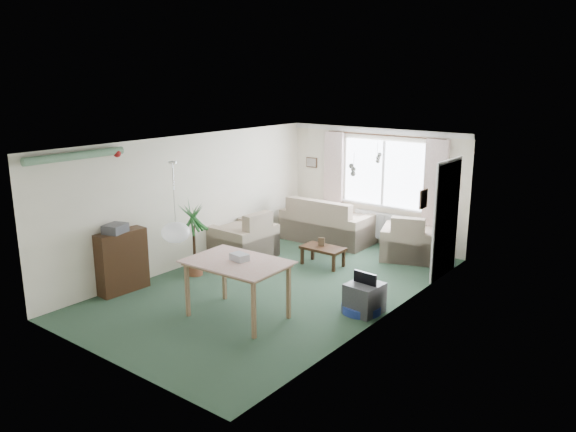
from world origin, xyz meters
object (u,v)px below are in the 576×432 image
Objects in this scene: tv_cube at (364,298)px; coffee_table at (323,256)px; bookshelf at (122,261)px; armchair_corner at (409,236)px; sofa at (328,219)px; houseplant at (194,239)px; armchair_left at (243,234)px; pet_bed at (361,308)px; dining_table at (238,290)px.

coffee_table is at bearing 145.12° from tv_cube.
armchair_corner is at bearing 59.36° from bookshelf.
coffee_table is at bearing 118.98° from sofa.
armchair_left is at bearing 90.58° from houseplant.
bookshelf is at bearing -154.71° from pet_bed.
tv_cube is at bearing 42.46° from dining_table.
coffee_table is (-1.05, -1.38, -0.26)m from armchair_corner.
armchair_corner is 1.96× the size of tv_cube.
sofa is 1.86× the size of bookshelf.
dining_table reaches higher than tv_cube.
tv_cube is at bearing 82.84° from armchair_corner.
armchair_corner is at bearing 79.66° from dining_table.
bookshelf is (-2.90, -4.42, 0.07)m from armchair_corner.
tv_cube is (3.20, -0.88, -0.23)m from armchair_left.
coffee_table is at bearing 111.05° from armchair_left.
armchair_corner is at bearing 101.97° from pet_bed.
sofa is 3.75m from pet_bed.
armchair_left is at bearing 84.96° from bookshelf.
bookshelf is 0.76× the size of dining_table.
sofa is 1.65m from coffee_table.
coffee_table is at bearing 50.24° from houseplant.
bookshelf is at bearing -121.29° from coffee_table.
sofa is 3.75× the size of tv_cube.
sofa is 3.16× the size of pet_bed.
houseplant is (0.35, 1.24, 0.15)m from bookshelf.
tv_cube is at bearing -3.76° from pet_bed.
houseplant is at bearing 76.79° from bookshelf.
bookshelf is 2.20m from dining_table.
sofa is 2.04m from armchair_left.
bookshelf is 3.89m from pet_bed.
coffee_table is 2.39m from houseplant.
armchair_left is 2.81m from dining_table.
bookshelf is (-0.34, -2.52, 0.04)m from armchair_left.
armchair_corner is at bearing 51.28° from houseplant.
houseplant is 3.22m from pet_bed.
bookshelf reaches higher than coffee_table.
pet_bed is at bearing 76.61° from armchair_left.
sofa is 1.82× the size of armchair_left.
dining_table is 2.24× the size of pet_bed.
armchair_left is 1.74× the size of pet_bed.
bookshelf is at bearing -169.84° from dining_table.
armchair_corner is 0.95× the size of armchair_left.
sofa is 1.87m from armchair_corner.
sofa is at bearing 78.09° from houseplant.
armchair_corner is at bearing 52.67° from coffee_table.
pet_bed is (3.15, -0.88, -0.40)m from armchair_left.
tv_cube is at bearing -39.51° from coffee_table.
dining_table is at bearing -132.91° from tv_cube.
tv_cube is 0.84× the size of pet_bed.
dining_table is at bearing -136.41° from pet_bed.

